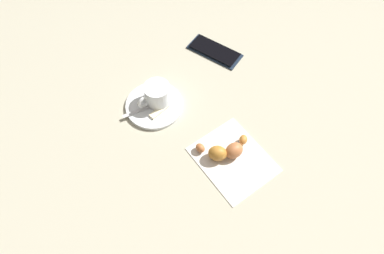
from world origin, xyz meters
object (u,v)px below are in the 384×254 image
Objects in this scene: saucer at (154,105)px; croissant at (225,151)px; napkin at (233,159)px; teaspoon at (154,104)px; sugar_packet at (159,111)px; cell_phone at (215,51)px; espresso_cup at (157,94)px.

saucer is 1.15× the size of croissant.
croissant is (0.21, 0.08, 0.02)m from saucer.
saucer is at bearing -157.90° from napkin.
croissant is (0.21, 0.08, 0.01)m from teaspoon.
teaspoon reaches higher than sugar_packet.
croissant is 0.33m from cell_phone.
sugar_packet is at bearing 1.84° from saucer.
croissant is at bearing 17.81° from espresso_cup.
saucer is 1.17× the size of teaspoon.
napkin is at bearing -24.33° from cell_phone.
espresso_cup is at bearing 53.11° from sugar_packet.
cell_phone is at bearing 110.14° from espresso_cup.
sugar_packet is at bearing -64.34° from cell_phone.
saucer is 0.25m from napkin.
espresso_cup is 0.25m from napkin.
teaspoon is 0.25m from napkin.
saucer is at bearing 75.51° from sugar_packet.
espresso_cup is at bearing -162.19° from croissant.
teaspoon is 0.25m from cell_phone.
teaspoon is at bearing 79.95° from sugar_packet.
croissant is (-0.02, -0.01, 0.02)m from napkin.
sugar_packet is 0.44× the size of croissant.
saucer is 0.88× the size of cell_phone.
saucer is 0.03m from sugar_packet.
teaspoon is (0.01, -0.01, -0.03)m from espresso_cup.
cell_phone is at bearing 9.33° from sugar_packet.
croissant is (0.18, 0.08, 0.01)m from sugar_packet.
espresso_cup is 0.24m from cell_phone.
croissant is 0.76× the size of cell_phone.
sugar_packet is 0.26m from cell_phone.
sugar_packet is at bearing -20.56° from espresso_cup.
croissant is at bearing -27.72° from cell_phone.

